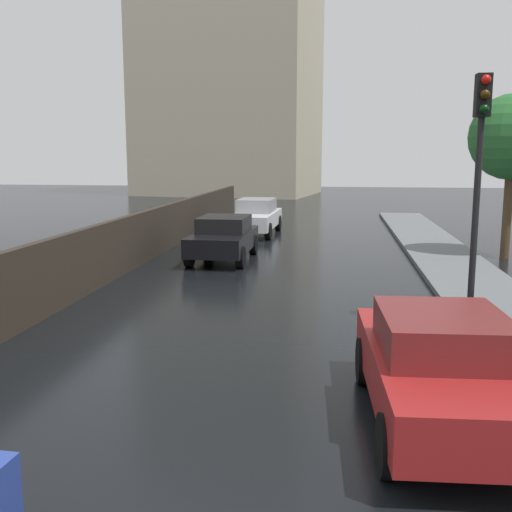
# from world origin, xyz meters

# --- Properties ---
(car_black_near_kerb) EXTENTS (1.80, 3.89, 1.38)m
(car_black_near_kerb) POSITION_xyz_m (-1.90, 14.63, 0.72)
(car_black_near_kerb) COLOR black
(car_black_near_kerb) RESTS_ON ground
(car_white_far_ahead) EXTENTS (1.83, 4.48, 1.49)m
(car_white_far_ahead) POSITION_xyz_m (-1.70, 20.90, 0.76)
(car_white_far_ahead) COLOR silver
(car_white_far_ahead) RESTS_ON ground
(car_red_behind_camera) EXTENTS (1.90, 3.99, 1.44)m
(car_red_behind_camera) POSITION_xyz_m (2.91, 3.39, 0.74)
(car_red_behind_camera) COLOR maroon
(car_red_behind_camera) RESTS_ON ground
(traffic_light) EXTENTS (0.26, 0.39, 4.57)m
(traffic_light) POSITION_xyz_m (4.16, 7.55, 3.29)
(traffic_light) COLOR black
(traffic_light) RESTS_ON sidewalk_strip
(street_tree_near) EXTENTS (2.68, 2.68, 5.19)m
(street_tree_near) POSITION_xyz_m (7.04, 16.15, 3.82)
(street_tree_near) COLOR #4C3823
(street_tree_near) RESTS_ON ground
(distant_tower) EXTENTS (15.45, 12.24, 32.70)m
(distant_tower) POSITION_xyz_m (-7.50, 47.03, 13.12)
(distant_tower) COLOR #B2A88E
(distant_tower) RESTS_ON ground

